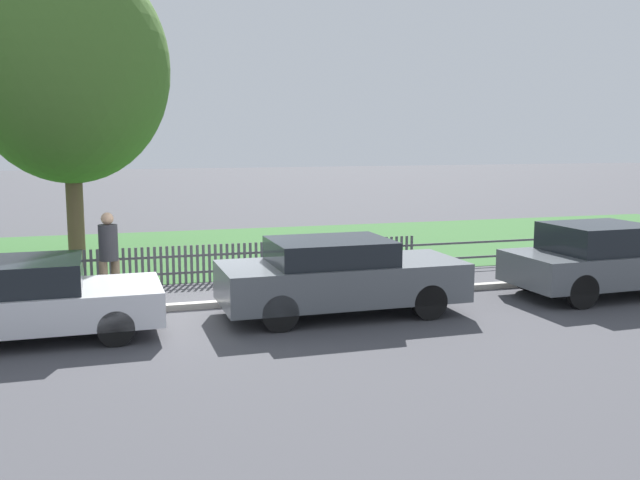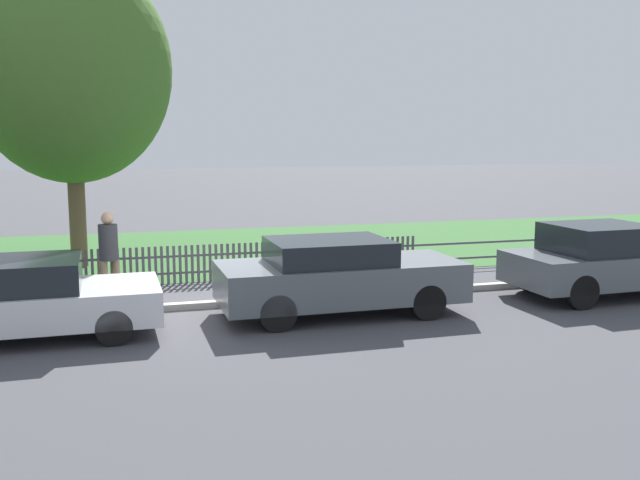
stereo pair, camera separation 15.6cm
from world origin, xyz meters
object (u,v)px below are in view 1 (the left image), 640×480
object	(u,v)px
parked_car_black_saloon	(30,299)
parked_car_red_compact	(604,259)
covered_motorcycle	(322,263)
pedestrian_near_fence	(109,253)
tree_behind_motorcycle	(68,68)
parked_car_navy_estate	(339,275)

from	to	relation	value
parked_car_black_saloon	parked_car_red_compact	world-z (taller)	parked_car_red_compact
covered_motorcycle	parked_car_black_saloon	bearing A→B (deg)	-159.68
parked_car_red_compact	pedestrian_near_fence	size ratio (longest dim) A/B	2.25
tree_behind_motorcycle	pedestrian_near_fence	world-z (taller)	tree_behind_motorcycle
parked_car_black_saloon	parked_car_red_compact	size ratio (longest dim) A/B	1.00
parked_car_red_compact	parked_car_black_saloon	bearing A→B (deg)	178.29
parked_car_black_saloon	parked_car_red_compact	distance (m)	10.98
covered_motorcycle	tree_behind_motorcycle	size ratio (longest dim) A/B	0.26
parked_car_black_saloon	pedestrian_near_fence	size ratio (longest dim) A/B	2.24
parked_car_red_compact	pedestrian_near_fence	bearing A→B (deg)	166.34
parked_car_navy_estate	tree_behind_motorcycle	world-z (taller)	tree_behind_motorcycle
parked_car_navy_estate	pedestrian_near_fence	size ratio (longest dim) A/B	2.46
parked_car_black_saloon	parked_car_red_compact	bearing A→B (deg)	-0.46
parked_car_black_saloon	parked_car_navy_estate	size ratio (longest dim) A/B	0.91
parked_car_black_saloon	tree_behind_motorcycle	distance (m)	7.76
parked_car_black_saloon	tree_behind_motorcycle	bearing A→B (deg)	85.00
parked_car_red_compact	covered_motorcycle	distance (m)	5.80
pedestrian_near_fence	covered_motorcycle	bearing A→B (deg)	150.62
parked_car_navy_estate	tree_behind_motorcycle	xyz separation A→B (m)	(-4.79, 6.42, 4.14)
covered_motorcycle	pedestrian_near_fence	distance (m)	4.28
parked_car_red_compact	covered_motorcycle	bearing A→B (deg)	158.63
parked_car_navy_estate	tree_behind_motorcycle	distance (m)	9.02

